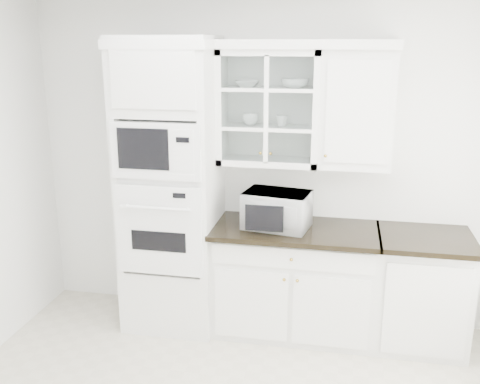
# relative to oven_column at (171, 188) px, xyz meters

# --- Properties ---
(room_shell) EXTENTS (4.00, 3.50, 2.70)m
(room_shell) POSITION_rel_oven_column_xyz_m (0.75, -0.99, 0.58)
(room_shell) COLOR white
(room_shell) RESTS_ON ground
(oven_column) EXTENTS (0.76, 0.68, 2.40)m
(oven_column) POSITION_rel_oven_column_xyz_m (0.00, 0.00, 0.00)
(oven_column) COLOR white
(oven_column) RESTS_ON ground
(base_cabinet_run) EXTENTS (1.32, 0.67, 0.92)m
(base_cabinet_run) POSITION_rel_oven_column_xyz_m (1.03, 0.03, -0.74)
(base_cabinet_run) COLOR white
(base_cabinet_run) RESTS_ON ground
(extra_base_cabinet) EXTENTS (0.72, 0.67, 0.92)m
(extra_base_cabinet) POSITION_rel_oven_column_xyz_m (2.03, 0.03, -0.74)
(extra_base_cabinet) COLOR white
(extra_base_cabinet) RESTS_ON ground
(upper_cabinet_glass) EXTENTS (0.80, 0.33, 0.90)m
(upper_cabinet_glass) POSITION_rel_oven_column_xyz_m (0.78, 0.17, 0.65)
(upper_cabinet_glass) COLOR white
(upper_cabinet_glass) RESTS_ON room_shell
(upper_cabinet_solid) EXTENTS (0.55, 0.33, 0.90)m
(upper_cabinet_solid) POSITION_rel_oven_column_xyz_m (1.46, 0.17, 0.65)
(upper_cabinet_solid) COLOR white
(upper_cabinet_solid) RESTS_ON room_shell
(crown_molding) EXTENTS (2.14, 0.38, 0.07)m
(crown_molding) POSITION_rel_oven_column_xyz_m (0.68, 0.14, 1.14)
(crown_molding) COLOR white
(crown_molding) RESTS_ON room_shell
(countertop_microwave) EXTENTS (0.57, 0.50, 0.29)m
(countertop_microwave) POSITION_rel_oven_column_xyz_m (0.88, 0.01, -0.13)
(countertop_microwave) COLOR white
(countertop_microwave) RESTS_ON base_cabinet_run
(bowl_a) EXTENTS (0.22, 0.22, 0.05)m
(bowl_a) POSITION_rel_oven_column_xyz_m (0.60, 0.18, 0.83)
(bowl_a) COLOR white
(bowl_a) RESTS_ON upper_cabinet_glass
(bowl_b) EXTENTS (0.23, 0.23, 0.07)m
(bowl_b) POSITION_rel_oven_column_xyz_m (0.98, 0.19, 0.84)
(bowl_b) COLOR white
(bowl_b) RESTS_ON upper_cabinet_glass
(cup_a) EXTENTS (0.15, 0.15, 0.10)m
(cup_a) POSITION_rel_oven_column_xyz_m (0.63, 0.16, 0.56)
(cup_a) COLOR white
(cup_a) RESTS_ON upper_cabinet_glass
(cup_b) EXTENTS (0.12, 0.12, 0.09)m
(cup_b) POSITION_rel_oven_column_xyz_m (0.88, 0.17, 0.55)
(cup_b) COLOR white
(cup_b) RESTS_ON upper_cabinet_glass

